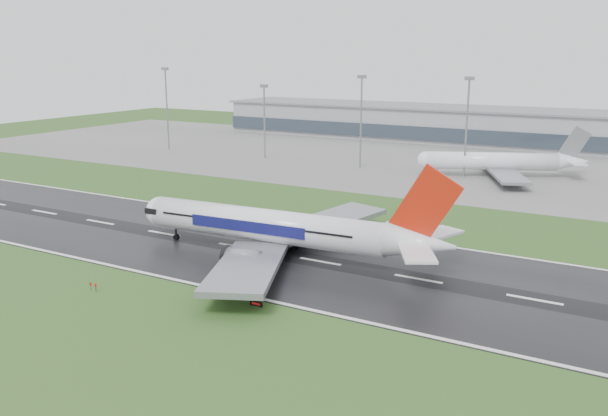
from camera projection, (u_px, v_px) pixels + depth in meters
The scene contains 11 objects.
ground at pixel (236, 247), 131.67m from camera, with size 520.00×520.00×0.00m, color #294C1C.
runway at pixel (236, 247), 131.65m from camera, with size 400.00×45.00×0.10m, color black.
apron at pixel (428, 161), 237.43m from camera, with size 400.00×130.00×0.08m, color slate.
terminal at pixel (471, 126), 286.42m from camera, with size 240.00×36.00×15.00m, color gray.
main_airliner at pixel (285, 208), 122.86m from camera, with size 67.41×64.20×19.90m, color white, non-canonical shape.
parked_airliner at pixel (499, 152), 205.24m from camera, with size 55.76×51.92×16.34m, color white, non-canonical shape.
runway_sign at pixel (256, 304), 100.18m from camera, with size 2.30×0.26×1.04m, color black, non-canonical shape.
floodmast_0 at pixel (167, 110), 262.84m from camera, with size 0.64×0.64×32.95m, color gray.
floodmast_1 at pixel (264, 123), 240.37m from camera, with size 0.64×0.64×27.11m, color gray.
floodmast_2 at pixel (361, 124), 220.59m from camera, with size 0.64×0.64×31.23m, color gray.
floodmast_3 at pixel (466, 130), 202.75m from camera, with size 0.64×0.64×31.35m, color gray.
Camera 1 is at (74.19, -102.72, 39.38)m, focal length 37.00 mm.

